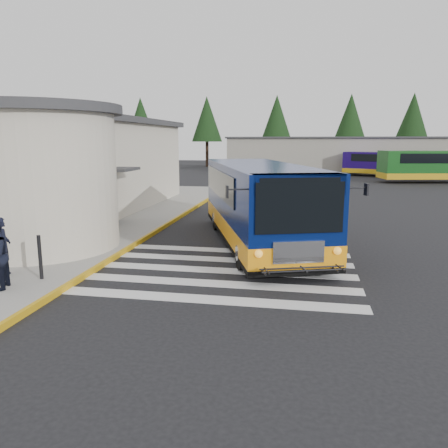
% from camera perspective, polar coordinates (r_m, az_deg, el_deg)
% --- Properties ---
extents(ground, '(140.00, 140.00, 0.00)m').
position_cam_1_polar(ground, '(13.66, 2.00, -5.24)').
color(ground, black).
rests_on(ground, ground).
extents(sidewalk, '(10.00, 34.00, 0.15)m').
position_cam_1_polar(sidewalk, '(20.51, -21.97, -0.36)').
color(sidewalk, gray).
rests_on(sidewalk, ground).
extents(curb_strip, '(0.12, 34.00, 0.16)m').
position_cam_1_polar(curb_strip, '(18.37, -8.77, -0.91)').
color(curb_strip, gold).
rests_on(curb_strip, ground).
extents(station_building, '(12.70, 18.70, 4.80)m').
position_cam_1_polar(station_building, '(23.64, -22.48, 7.09)').
color(station_building, beige).
rests_on(station_building, ground).
extents(crosswalk, '(8.00, 5.35, 0.01)m').
position_cam_1_polar(crosswalk, '(12.98, -0.71, -6.08)').
color(crosswalk, silver).
rests_on(crosswalk, ground).
extents(depot_building, '(26.40, 8.40, 4.20)m').
position_cam_1_polar(depot_building, '(55.17, 14.69, 8.78)').
color(depot_building, gray).
rests_on(depot_building, ground).
extents(tree_line, '(58.40, 4.40, 10.00)m').
position_cam_1_polar(tree_line, '(63.22, 14.62, 13.24)').
color(tree_line, black).
rests_on(tree_line, ground).
extents(transit_bus, '(6.10, 10.68, 2.94)m').
position_cam_1_polar(transit_bus, '(16.06, 4.56, 2.30)').
color(transit_bus, '#071651').
rests_on(transit_bus, ground).
extents(pedestrian_a, '(0.63, 0.71, 1.62)m').
position_cam_1_polar(pedestrian_a, '(13.26, -26.91, -2.65)').
color(pedestrian_a, black).
rests_on(pedestrian_a, sidewalk).
extents(bollard, '(0.10, 0.10, 1.19)m').
position_cam_1_polar(bollard, '(12.58, -22.89, -4.01)').
color(bollard, black).
rests_on(bollard, sidewalk).
extents(far_bus_a, '(8.76, 5.85, 2.21)m').
position_cam_1_polar(far_bus_a, '(49.36, 20.37, 7.47)').
color(far_bus_a, '#1A0755').
rests_on(far_bus_a, ground).
extents(far_bus_b, '(9.95, 4.52, 2.48)m').
position_cam_1_polar(far_bus_b, '(44.15, 25.78, 6.98)').
color(far_bus_b, '#144D17').
rests_on(far_bus_b, ground).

